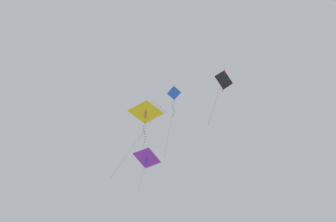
{
  "coord_description": "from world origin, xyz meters",
  "views": [
    {
      "loc": [
        -3.19,
        30.18,
        10.47
      ],
      "look_at": [
        0.88,
        -0.25,
        31.44
      ],
      "focal_mm": 35.3,
      "sensor_mm": 36.0,
      "label": 1
    }
  ],
  "objects_px": {
    "kite_delta_upper_right": "(153,110)",
    "kite_diamond_highest": "(224,80)",
    "kite_delta_low_drifter": "(147,158)",
    "kite_diamond_mid_left": "(174,94)",
    "kite_delta_near_right": "(146,113)"
  },
  "relations": [
    {
      "from": "kite_delta_low_drifter",
      "to": "kite_diamond_highest",
      "type": "height_order",
      "value": "kite_diamond_highest"
    },
    {
      "from": "kite_delta_low_drifter",
      "to": "kite_delta_upper_right",
      "type": "bearing_deg",
      "value": -114.04
    },
    {
      "from": "kite_delta_upper_right",
      "to": "kite_diamond_highest",
      "type": "relative_size",
      "value": 1.04
    },
    {
      "from": "kite_delta_near_right",
      "to": "kite_diamond_highest",
      "type": "distance_m",
      "value": 8.77
    },
    {
      "from": "kite_delta_low_drifter",
      "to": "kite_diamond_mid_left",
      "type": "xyz_separation_m",
      "value": [
        -3.49,
        1.84,
        7.72
      ]
    },
    {
      "from": "kite_delta_near_right",
      "to": "kite_delta_upper_right",
      "type": "relative_size",
      "value": 1.22
    },
    {
      "from": "kite_delta_upper_right",
      "to": "kite_diamond_highest",
      "type": "xyz_separation_m",
      "value": [
        -8.21,
        4.17,
        0.18
      ]
    },
    {
      "from": "kite_diamond_highest",
      "to": "kite_delta_low_drifter",
      "type": "bearing_deg",
      "value": 94.97
    },
    {
      "from": "kite_delta_upper_right",
      "to": "kite_diamond_mid_left",
      "type": "xyz_separation_m",
      "value": [
        -2.38,
        -1.35,
        3.13
      ]
    },
    {
      "from": "kite_delta_low_drifter",
      "to": "kite_delta_upper_right",
      "type": "xyz_separation_m",
      "value": [
        -1.11,
        3.2,
        4.59
      ]
    },
    {
      "from": "kite_delta_upper_right",
      "to": "kite_diamond_mid_left",
      "type": "bearing_deg",
      "value": -3.0
    },
    {
      "from": "kite_delta_near_right",
      "to": "kite_delta_upper_right",
      "type": "xyz_separation_m",
      "value": [
        -0.04,
        -3.5,
        2.73
      ]
    },
    {
      "from": "kite_delta_near_right",
      "to": "kite_diamond_mid_left",
      "type": "height_order",
      "value": "kite_diamond_mid_left"
    },
    {
      "from": "kite_delta_upper_right",
      "to": "kite_diamond_highest",
      "type": "height_order",
      "value": "kite_diamond_highest"
    },
    {
      "from": "kite_delta_near_right",
      "to": "kite_diamond_highest",
      "type": "xyz_separation_m",
      "value": [
        -8.25,
        0.67,
        2.91
      ]
    }
  ]
}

